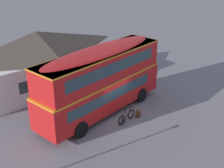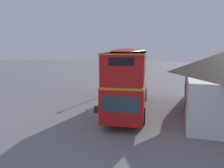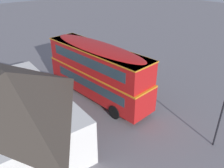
{
  "view_description": "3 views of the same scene",
  "coord_description": "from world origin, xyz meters",
  "px_view_note": "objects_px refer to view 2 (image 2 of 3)",
  "views": [
    {
      "loc": [
        -13.23,
        -13.23,
        10.82
      ],
      "look_at": [
        0.23,
        0.53,
        2.2
      ],
      "focal_mm": 48.48,
      "sensor_mm": 36.0,
      "label": 1
    },
    {
      "loc": [
        16.07,
        3.86,
        4.84
      ],
      "look_at": [
        -0.99,
        -0.53,
        1.87
      ],
      "focal_mm": 34.71,
      "sensor_mm": 36.0,
      "label": 2
    },
    {
      "loc": [
        -14.48,
        11.23,
        10.51
      ],
      "look_at": [
        -1.09,
        0.1,
        1.27
      ],
      "focal_mm": 36.71,
      "sensor_mm": 36.0,
      "label": 3
    }
  ],
  "objects_px": {
    "double_decker_bus": "(129,76)",
    "backpack_on_ground": "(96,109)",
    "touring_bicycle": "(102,104)",
    "street_lamp": "(126,64)",
    "water_bottle_blue_sports": "(87,110)"
  },
  "relations": [
    {
      "from": "touring_bicycle",
      "to": "backpack_on_ground",
      "type": "distance_m",
      "value": 1.11
    },
    {
      "from": "double_decker_bus",
      "to": "street_lamp",
      "type": "relative_size",
      "value": 2.29
    },
    {
      "from": "backpack_on_ground",
      "to": "double_decker_bus",
      "type": "bearing_deg",
      "value": 120.49
    },
    {
      "from": "double_decker_bus",
      "to": "touring_bicycle",
      "type": "height_order",
      "value": "double_decker_bus"
    },
    {
      "from": "double_decker_bus",
      "to": "touring_bicycle",
      "type": "distance_m",
      "value": 3.16
    },
    {
      "from": "double_decker_bus",
      "to": "backpack_on_ground",
      "type": "distance_m",
      "value": 3.58
    },
    {
      "from": "touring_bicycle",
      "to": "street_lamp",
      "type": "bearing_deg",
      "value": 179.65
    },
    {
      "from": "touring_bicycle",
      "to": "backpack_on_ground",
      "type": "relative_size",
      "value": 3.43
    },
    {
      "from": "double_decker_bus",
      "to": "backpack_on_ground",
      "type": "xyz_separation_m",
      "value": [
        1.35,
        -2.3,
        -2.38
      ]
    },
    {
      "from": "backpack_on_ground",
      "to": "street_lamp",
      "type": "bearing_deg",
      "value": 179.04
    },
    {
      "from": "double_decker_bus",
      "to": "street_lamp",
      "type": "bearing_deg",
      "value": -167.63
    },
    {
      "from": "double_decker_bus",
      "to": "backpack_on_ground",
      "type": "bearing_deg",
      "value": -59.51
    },
    {
      "from": "double_decker_bus",
      "to": "street_lamp",
      "type": "height_order",
      "value": "double_decker_bus"
    },
    {
      "from": "backpack_on_ground",
      "to": "touring_bicycle",
      "type": "bearing_deg",
      "value": 173.61
    },
    {
      "from": "backpack_on_ground",
      "to": "water_bottle_blue_sports",
      "type": "height_order",
      "value": "backpack_on_ground"
    }
  ]
}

